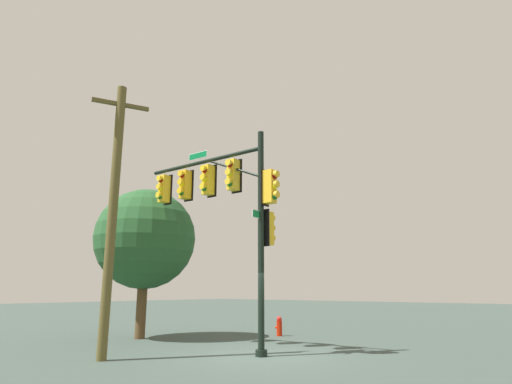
{
  "coord_description": "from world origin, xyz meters",
  "views": [
    {
      "loc": [
        -8.55,
        10.64,
        1.98
      ],
      "look_at": [
        -0.11,
        0.39,
        5.05
      ],
      "focal_mm": 29.77,
      "sensor_mm": 36.0,
      "label": 1
    }
  ],
  "objects": [
    {
      "name": "utility_pole",
      "position": [
        3.04,
        3.52,
        4.37
      ],
      "size": [
        0.85,
        1.69,
        8.49
      ],
      "color": "brown",
      "rests_on": "ground_plane"
    },
    {
      "name": "ground_plane",
      "position": [
        0.0,
        0.0,
        0.0
      ],
      "size": [
        120.0,
        120.0,
        0.0
      ],
      "primitive_type": "plane",
      "color": "#3B4943"
    },
    {
      "name": "tree_mid",
      "position": [
        6.89,
        -0.53,
        4.13
      ],
      "size": [
        4.31,
        4.31,
        6.3
      ],
      "color": "brown",
      "rests_on": "ground_plane"
    },
    {
      "name": "fire_hydrant",
      "position": [
        3.06,
        -5.07,
        0.41
      ],
      "size": [
        0.33,
        0.24,
        0.83
      ],
      "color": "red",
      "rests_on": "ground_plane"
    },
    {
      "name": "signal_pole_assembly",
      "position": [
        1.59,
        0.06,
        5.16
      ],
      "size": [
        6.04,
        1.27,
        7.23
      ],
      "color": "black",
      "rests_on": "ground_plane"
    }
  ]
}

